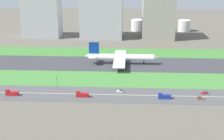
% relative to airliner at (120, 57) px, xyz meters
% --- Properties ---
extents(ground_plane, '(800.00, 800.00, 0.00)m').
position_rel_airliner_xyz_m(ground_plane, '(-9.89, -0.00, -6.23)').
color(ground_plane, '#5B564C').
extents(runway, '(280.00, 46.00, 0.10)m').
position_rel_airliner_xyz_m(runway, '(-9.89, -0.00, -6.18)').
color(runway, '#38383D').
rests_on(runway, ground_plane).
extents(grass_median_north, '(280.00, 36.00, 0.10)m').
position_rel_airliner_xyz_m(grass_median_north, '(-9.89, 41.00, -6.18)').
color(grass_median_north, '#3D7A33').
rests_on(grass_median_north, ground_plane).
extents(grass_median_south, '(280.00, 36.00, 0.10)m').
position_rel_airliner_xyz_m(grass_median_south, '(-9.89, -41.00, -6.18)').
color(grass_median_south, '#427F38').
rests_on(grass_median_south, ground_plane).
extents(highway, '(280.00, 28.00, 0.10)m').
position_rel_airliner_xyz_m(highway, '(-9.89, -73.00, -6.18)').
color(highway, '#4C4C4F').
rests_on(highway, ground_plane).
extents(highway_centerline, '(266.00, 0.50, 0.01)m').
position_rel_airliner_xyz_m(highway_centerline, '(-9.89, -73.00, -6.13)').
color(highway_centerline, silver).
rests_on(highway_centerline, highway).
extents(airliner, '(65.00, 56.00, 19.70)m').
position_rel_airliner_xyz_m(airliner, '(0.00, 0.00, 0.00)').
color(airliner, white).
rests_on(airliner, runway).
extents(truck_1, '(8.40, 2.50, 4.00)m').
position_rel_airliner_xyz_m(truck_1, '(-71.02, -78.00, -4.56)').
color(truck_1, '#B2191E').
rests_on(truck_1, highway).
extents(car_4, '(4.40, 1.80, 2.00)m').
position_rel_airliner_xyz_m(car_4, '(54.99, -78.00, -5.31)').
color(car_4, brown).
rests_on(car_4, highway).
extents(car_1, '(4.40, 1.80, 2.00)m').
position_rel_airliner_xyz_m(car_1, '(60.10, -68.00, -5.31)').
color(car_1, '#B2191E').
rests_on(car_1, highway).
extents(truck_0, '(8.40, 2.50, 4.00)m').
position_rel_airliner_xyz_m(truck_0, '(-23.07, -78.00, -4.56)').
color(truck_0, '#B2191E').
rests_on(truck_0, highway).
extents(car_0, '(4.40, 1.80, 2.00)m').
position_rel_airliner_xyz_m(car_0, '(2.21, -68.00, -5.31)').
color(car_0, silver).
rests_on(car_0, highway).
extents(truck_2, '(8.40, 2.50, 4.00)m').
position_rel_airliner_xyz_m(truck_2, '(31.63, -78.00, -4.56)').
color(truck_2, navy).
rests_on(truck_2, highway).
extents(traffic_light, '(0.36, 0.50, 7.20)m').
position_rel_airliner_xyz_m(traffic_light, '(-44.02, -60.01, -1.94)').
color(traffic_light, '#4C4C51').
rests_on(traffic_light, highway).
extents(terminal_building, '(44.98, 27.47, 47.63)m').
position_rel_airliner_xyz_m(terminal_building, '(-99.89, 114.00, 17.58)').
color(terminal_building, '#B2B2B7').
rests_on(terminal_building, ground_plane).
extents(hangar_building, '(49.94, 37.78, 53.73)m').
position_rel_airliner_xyz_m(hangar_building, '(-26.00, 114.00, 20.63)').
color(hangar_building, '#B2B2B7').
rests_on(hangar_building, ground_plane).
extents(office_tower, '(37.60, 39.02, 51.61)m').
position_rel_airliner_xyz_m(office_tower, '(42.13, 114.00, 19.57)').
color(office_tower, '#9E998E').
rests_on(office_tower, ground_plane).
extents(fuel_tank_west, '(17.89, 17.89, 15.16)m').
position_rel_airliner_xyz_m(fuel_tank_west, '(19.12, 159.00, 1.35)').
color(fuel_tank_west, silver).
rests_on(fuel_tank_west, ground_plane).
extents(fuel_tank_centre, '(23.17, 23.17, 16.13)m').
position_rel_airliner_xyz_m(fuel_tank_centre, '(48.03, 159.00, 1.83)').
color(fuel_tank_centre, silver).
rests_on(fuel_tank_centre, ground_plane).
extents(fuel_tank_east, '(16.06, 16.06, 14.98)m').
position_rel_airliner_xyz_m(fuel_tank_east, '(81.45, 159.00, 1.26)').
color(fuel_tank_east, silver).
rests_on(fuel_tank_east, ground_plane).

